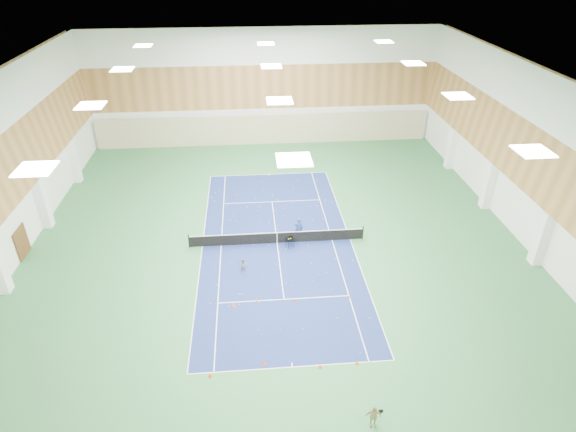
{
  "coord_description": "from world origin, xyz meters",
  "views": [
    {
      "loc": [
        -1.78,
        -29.64,
        19.67
      ],
      "look_at": [
        0.85,
        0.48,
        2.0
      ],
      "focal_mm": 30.0,
      "sensor_mm": 36.0,
      "label": 1
    }
  ],
  "objects": [
    {
      "name": "cone_svc_c",
      "position": [
        0.61,
        -6.62,
        0.11
      ],
      "size": [
        0.19,
        0.19,
        0.21
      ],
      "primitive_type": "cone",
      "color": "red",
      "rests_on": "ground"
    },
    {
      "name": "cone_svc_d",
      "position": [
        4.03,
        -6.58,
        0.12
      ],
      "size": [
        0.21,
        0.21,
        0.23
      ],
      "primitive_type": "cone",
      "color": "#E1430B",
      "rests_on": "ground"
    },
    {
      "name": "cone_base_a",
      "position": [
        -4.27,
        -12.13,
        0.12
      ],
      "size": [
        0.22,
        0.22,
        0.24
      ],
      "primitive_type": "cone",
      "color": "#FF510D",
      "rests_on": "ground"
    },
    {
      "name": "child_apron",
      "position": [
        3.37,
        -15.66,
        0.64
      ],
      "size": [
        0.78,
        0.39,
        1.28
      ],
      "primitive_type": "imported",
      "rotation": [
        0.0,
        0.0,
        -0.11
      ],
      "color": "#9E8E5A",
      "rests_on": "ground"
    },
    {
      "name": "cone_base_d",
      "position": [
        3.44,
        -11.97,
        0.11
      ],
      "size": [
        0.2,
        0.2,
        0.22
      ],
      "primitive_type": "cone",
      "color": "#E1580B",
      "rests_on": "ground"
    },
    {
      "name": "door_left_b",
      "position": [
        -17.92,
        0.0,
        1.1
      ],
      "size": [
        0.08,
        1.8,
        2.2
      ],
      "primitive_type": "cube",
      "color": "#593319",
      "rests_on": "ground"
    },
    {
      "name": "coach",
      "position": [
        1.65,
        0.6,
        0.86
      ],
      "size": [
        0.68,
        0.49,
        1.72
      ],
      "primitive_type": "imported",
      "rotation": [
        0.0,
        0.0,
        3.01
      ],
      "color": "#214099",
      "rests_on": "ground"
    },
    {
      "name": "ground",
      "position": [
        0.0,
        0.0,
        0.0
      ],
      "size": [
        40.0,
        40.0,
        0.0
      ],
      "primitive_type": "plane",
      "color": "#2E6D3C",
      "rests_on": "ground"
    },
    {
      "name": "ceiling_light_grid",
      "position": [
        0.0,
        0.0,
        11.92
      ],
      "size": [
        21.4,
        25.4,
        0.06
      ],
      "primitive_type": null,
      "color": "white",
      "rests_on": "room_shell"
    },
    {
      "name": "wood_cladding",
      "position": [
        0.0,
        0.0,
        8.0
      ],
      "size": [
        36.0,
        40.0,
        8.0
      ],
      "primitive_type": null,
      "color": "#AD7440",
      "rests_on": "room_shell"
    },
    {
      "name": "court_surface",
      "position": [
        0.0,
        0.0,
        0.01
      ],
      "size": [
        10.97,
        23.77,
        0.01
      ],
      "primitive_type": "cube",
      "color": "navy",
      "rests_on": "ground"
    },
    {
      "name": "ball_cart",
      "position": [
        0.9,
        -0.6,
        0.43
      ],
      "size": [
        0.63,
        0.63,
        0.86
      ],
      "primitive_type": null,
      "rotation": [
        0.0,
        0.0,
        0.33
      ],
      "color": "black",
      "rests_on": "ground"
    },
    {
      "name": "cone_svc_a",
      "position": [
        -3.13,
        -6.78,
        0.13
      ],
      "size": [
        0.23,
        0.23,
        0.25
      ],
      "primitive_type": "cone",
      "color": "orange",
      "rests_on": "ground"
    },
    {
      "name": "room_shell",
      "position": [
        0.0,
        0.0,
        6.0
      ],
      "size": [
        36.0,
        40.0,
        12.0
      ],
      "primitive_type": null,
      "color": "white",
      "rests_on": "ground"
    },
    {
      "name": "tennis_balls_scatter",
      "position": [
        0.0,
        0.0,
        0.05
      ],
      "size": [
        10.57,
        22.77,
        0.07
      ],
      "primitive_type": null,
      "color": "#BED324",
      "rests_on": "ground"
    },
    {
      "name": "tennis_net",
      "position": [
        0.0,
        0.0,
        0.55
      ],
      "size": [
        12.8,
        0.1,
        1.1
      ],
      "primitive_type": null,
      "color": "black",
      "rests_on": "ground"
    },
    {
      "name": "cone_base_b",
      "position": [
        -1.51,
        -11.52,
        0.13
      ],
      "size": [
        0.23,
        0.23,
        0.25
      ],
      "primitive_type": "cone",
      "color": "#FB4E0D",
      "rests_on": "ground"
    },
    {
      "name": "child_court",
      "position": [
        -2.47,
        -3.17,
        0.49
      ],
      "size": [
        0.56,
        0.5,
        0.97
      ],
      "primitive_type": "imported",
      "rotation": [
        0.0,
        0.0,
        0.32
      ],
      "color": "gray",
      "rests_on": "ground"
    },
    {
      "name": "cone_base_c",
      "position": [
        1.45,
        -12.05,
        0.12
      ],
      "size": [
        0.21,
        0.21,
        0.23
      ],
      "primitive_type": "cone",
      "color": "#FF4B0D",
      "rests_on": "ground"
    },
    {
      "name": "cone_svc_b",
      "position": [
        -1.7,
        -6.42,
        0.11
      ],
      "size": [
        0.2,
        0.2,
        0.22
      ],
      "primitive_type": "cone",
      "color": "orange",
      "rests_on": "ground"
    },
    {
      "name": "back_curtain",
      "position": [
        0.0,
        19.75,
        1.6
      ],
      "size": [
        35.4,
        0.16,
        3.2
      ],
      "primitive_type": "cube",
      "color": "#C6B793",
      "rests_on": "ground"
    }
  ]
}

